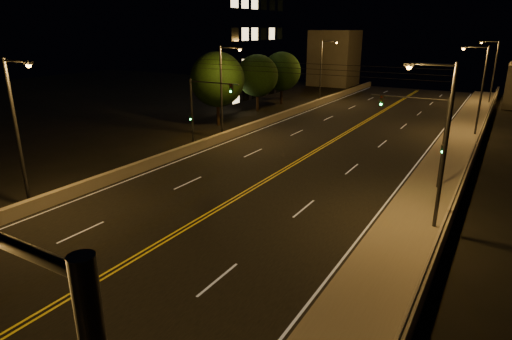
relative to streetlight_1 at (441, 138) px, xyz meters
The scene contains 20 objects.
road 12.62m from the streetlight_1, behind, with size 18.00×120.00×0.02m, color black.
sidewalk 5.07m from the streetlight_1, 156.03° to the right, with size 3.60×120.00×0.30m, color gray.
curb 5.71m from the streetlight_1, behind, with size 0.14×120.00×0.15m, color gray.
parapet_wall 4.47m from the streetlight_1, 18.80° to the right, with size 0.30×120.00×1.00m, color #9E9284.
jersey_barrier 21.27m from the streetlight_1, behind, with size 0.45×120.00×0.84m, color #9E9284.
distant_building_left 64.06m from the streetlight_1, 115.44° to the left, with size 8.00×8.00×10.24m, color #6D665B.
parapet_rail 3.96m from the streetlight_1, 18.80° to the right, with size 0.06×0.06×120.00m, color black.
lane_markings 12.62m from the streetlight_1, behind, with size 17.32×116.00×0.00m.
streetlight_1 is the anchor object (origin of this frame).
streetlight_2 24.76m from the streetlight_1, 90.00° to the left, with size 2.55×0.28×8.91m.
streetlight_3 47.72m from the streetlight_1, 90.00° to the left, with size 2.55×0.28×8.91m.
streetlight_4 23.27m from the streetlight_1, 157.05° to the right, with size 2.55×0.28×8.91m.
streetlight_5 24.39m from the streetlight_1, 151.47° to the left, with size 2.55×0.28×8.91m.
streetlight_6 42.79m from the streetlight_1, 120.05° to the left, with size 2.55×0.28×8.91m.
traffic_signal_right 6.75m from the streetlight_1, 102.98° to the left, with size 5.11×0.31×6.33m.
traffic_signal_left 21.38m from the streetlight_1, 162.34° to the left, with size 5.11×0.31×6.33m.
overhead_wires 14.90m from the streetlight_1, 141.43° to the left, with size 22.00×0.03×0.83m.
tree_0 30.04m from the streetlight_1, 147.59° to the left, with size 6.01×6.01×8.15m.
tree_1 36.89m from the streetlight_1, 135.00° to the left, with size 5.43×5.43×7.36m.
tree_2 41.78m from the streetlight_1, 128.40° to the left, with size 5.47×5.47×7.41m.
Camera 1 is at (14.17, -2.61, 10.40)m, focal length 30.00 mm.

